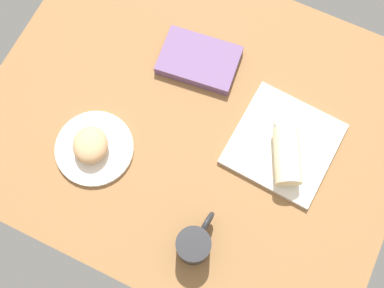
% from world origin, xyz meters
% --- Properties ---
extents(dining_table, '(1.10, 0.90, 0.04)m').
position_xyz_m(dining_table, '(0.00, 0.00, 0.02)').
color(dining_table, olive).
rests_on(dining_table, ground).
extents(round_plate, '(0.20, 0.20, 0.01)m').
position_xyz_m(round_plate, '(0.20, 0.19, 0.05)').
color(round_plate, silver).
rests_on(round_plate, dining_table).
extents(scone_pastry, '(0.12, 0.13, 0.06)m').
position_xyz_m(scone_pastry, '(0.20, 0.19, 0.08)').
color(scone_pastry, tan).
rests_on(scone_pastry, round_plate).
extents(square_plate, '(0.27, 0.27, 0.02)m').
position_xyz_m(square_plate, '(-0.23, -0.04, 0.05)').
color(square_plate, silver).
rests_on(square_plate, dining_table).
extents(sauce_cup, '(0.05, 0.05, 0.02)m').
position_xyz_m(sauce_cup, '(-0.21, -0.09, 0.07)').
color(sauce_cup, silver).
rests_on(sauce_cup, square_plate).
extents(breakfast_wrap, '(0.12, 0.16, 0.07)m').
position_xyz_m(breakfast_wrap, '(-0.25, 0.01, 0.09)').
color(breakfast_wrap, beige).
rests_on(breakfast_wrap, square_plate).
extents(book_stack, '(0.22, 0.16, 0.03)m').
position_xyz_m(book_stack, '(0.06, -0.15, 0.06)').
color(book_stack, '#6B4C7A').
rests_on(book_stack, dining_table).
extents(coffee_mug, '(0.08, 0.13, 0.10)m').
position_xyz_m(coffee_mug, '(-0.14, 0.30, 0.09)').
color(coffee_mug, '#262628').
rests_on(coffee_mug, dining_table).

